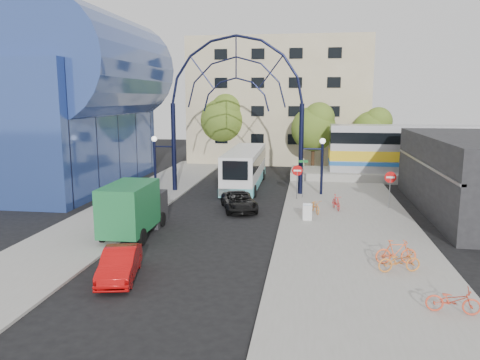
% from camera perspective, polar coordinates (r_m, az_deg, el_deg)
% --- Properties ---
extents(ground, '(120.00, 120.00, 0.00)m').
position_cam_1_polar(ground, '(23.63, -5.78, -8.38)').
color(ground, black).
rests_on(ground, ground).
extents(sidewalk_east, '(8.00, 56.00, 0.12)m').
position_cam_1_polar(sidewalk_east, '(26.86, 13.31, -6.20)').
color(sidewalk_east, gray).
rests_on(sidewalk_east, ground).
extents(plaza_west, '(5.00, 50.00, 0.12)m').
position_cam_1_polar(plaza_west, '(31.13, -14.74, -4.03)').
color(plaza_west, gray).
rests_on(plaza_west, ground).
extents(gateway_arch, '(13.64, 0.44, 12.10)m').
position_cam_1_polar(gateway_arch, '(36.17, -0.48, 11.79)').
color(gateway_arch, black).
rests_on(gateway_arch, ground).
extents(stop_sign, '(0.80, 0.07, 2.50)m').
position_cam_1_polar(stop_sign, '(34.16, 6.99, 0.77)').
color(stop_sign, slate).
rests_on(stop_sign, sidewalk_east).
extents(do_not_enter_sign, '(0.76, 0.07, 2.48)m').
position_cam_1_polar(do_not_enter_sign, '(32.63, 17.84, -0.10)').
color(do_not_enter_sign, slate).
rests_on(do_not_enter_sign, sidewalk_east).
extents(street_name_sign, '(0.70, 0.70, 2.80)m').
position_cam_1_polar(street_name_sign, '(34.72, 7.68, 1.14)').
color(street_name_sign, slate).
rests_on(street_name_sign, sidewalk_east).
extents(sandwich_board, '(0.55, 0.61, 0.99)m').
position_cam_1_polar(sandwich_board, '(28.49, 8.22, -3.68)').
color(sandwich_board, white).
rests_on(sandwich_board, sidewalk_east).
extents(transit_hall, '(16.50, 18.00, 14.50)m').
position_cam_1_polar(transit_hall, '(42.26, -21.44, 8.33)').
color(transit_hall, '#2D458B').
rests_on(transit_hall, ground).
extents(commercial_block_east, '(6.00, 16.00, 5.00)m').
position_cam_1_polar(commercial_block_east, '(33.74, 26.29, 0.56)').
color(commercial_block_east, black).
rests_on(commercial_block_east, ground).
extents(apartment_block, '(20.00, 12.10, 14.00)m').
position_cam_1_polar(apartment_block, '(56.80, 4.88, 9.55)').
color(apartment_block, tan).
rests_on(apartment_block, ground).
extents(train_platform, '(32.00, 5.00, 0.80)m').
position_cam_1_polar(train_platform, '(46.56, 26.35, 0.28)').
color(train_platform, gray).
rests_on(train_platform, ground).
extents(train_car, '(25.10, 3.05, 4.20)m').
position_cam_1_polar(train_car, '(46.25, 26.59, 3.33)').
color(train_car, '#B7B7BC').
rests_on(train_car, train_platform).
extents(tree_north_a, '(4.48, 4.48, 7.00)m').
position_cam_1_polar(tree_north_a, '(47.73, 9.12, 6.49)').
color(tree_north_a, '#382314').
rests_on(tree_north_a, ground).
extents(tree_north_b, '(5.12, 5.12, 8.00)m').
position_cam_1_polar(tree_north_b, '(52.55, -1.97, 7.65)').
color(tree_north_b, '#382314').
rests_on(tree_north_b, ground).
extents(tree_north_c, '(4.16, 4.16, 6.50)m').
position_cam_1_polar(tree_north_c, '(50.17, 15.99, 6.02)').
color(tree_north_c, '#382314').
rests_on(tree_north_c, ground).
extents(city_bus, '(2.85, 11.54, 3.16)m').
position_cam_1_polar(city_bus, '(39.37, 0.61, 1.57)').
color(city_bus, silver).
rests_on(city_bus, ground).
extents(green_truck, '(2.35, 5.86, 2.94)m').
position_cam_1_polar(green_truck, '(26.31, -12.75, -3.35)').
color(green_truck, black).
rests_on(green_truck, ground).
extents(black_suv, '(3.23, 4.81, 1.22)m').
position_cam_1_polar(black_suv, '(31.17, -0.11, -2.63)').
color(black_suv, black).
rests_on(black_suv, ground).
extents(red_sedan, '(2.14, 4.05, 1.27)m').
position_cam_1_polar(red_sedan, '(20.31, -14.45, -9.88)').
color(red_sedan, '#B20A0B').
rests_on(red_sedan, ground).
extents(bike_near_a, '(1.03, 1.75, 0.87)m').
position_cam_1_polar(bike_near_a, '(30.51, 9.15, -3.15)').
color(bike_near_a, orange).
rests_on(bike_near_a, sidewalk_east).
extents(bike_near_b, '(0.84, 1.69, 0.98)m').
position_cam_1_polar(bike_near_b, '(31.58, 11.64, -2.67)').
color(bike_near_b, red).
rests_on(bike_near_b, sidewalk_east).
extents(bike_far_a, '(1.93, 1.05, 0.96)m').
position_cam_1_polar(bike_far_a, '(21.23, 18.83, -9.32)').
color(bike_far_a, orange).
rests_on(bike_far_a, sidewalk_east).
extents(bike_far_b, '(1.90, 0.81, 1.11)m').
position_cam_1_polar(bike_far_b, '(22.12, 18.49, -8.32)').
color(bike_far_b, '#F46030').
rests_on(bike_far_b, sidewalk_east).
extents(bike_far_c, '(1.84, 0.84, 0.93)m').
position_cam_1_polar(bike_far_c, '(18.08, 24.54, -13.19)').
color(bike_far_c, '#D9462B').
rests_on(bike_far_c, sidewalk_east).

